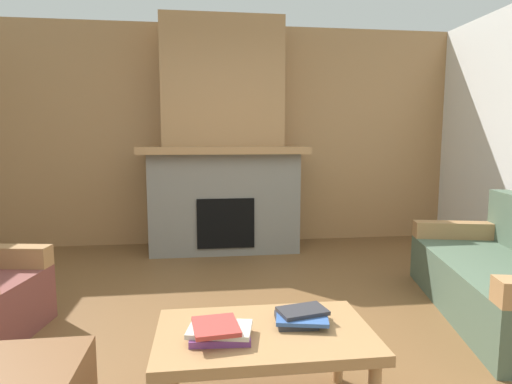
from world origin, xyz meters
name	(u,v)px	position (x,y,z in m)	size (l,w,h in m)	color
ground	(246,359)	(0.00, 0.00, 0.00)	(9.00, 9.00, 0.00)	brown
wall_back_wood_panel	(222,136)	(0.00, 3.00, 1.35)	(6.00, 0.12, 2.70)	#A87A4C
fireplace	(223,152)	(0.00, 2.62, 1.16)	(1.90, 0.82, 2.70)	gray
couch	(510,279)	(2.00, 0.37, 0.29)	(1.22, 1.94, 0.85)	#4C604C
coffee_table	(265,341)	(0.03, -0.54, 0.38)	(1.00, 0.60, 0.43)	#A87A4C
book_stack_near_edge	(219,331)	(-0.18, -0.59, 0.47)	(0.31, 0.25, 0.07)	#7A3D84
book_stack_center	(300,317)	(0.21, -0.48, 0.46)	(0.28, 0.24, 0.06)	#2D2D33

